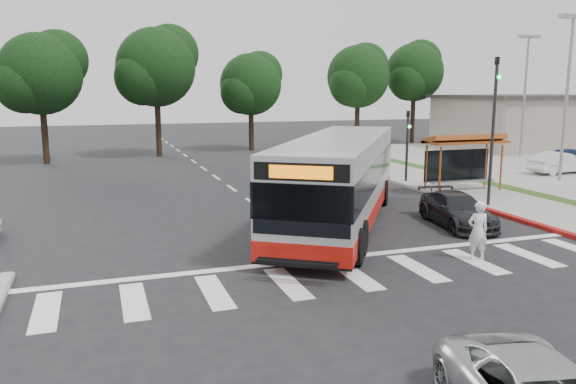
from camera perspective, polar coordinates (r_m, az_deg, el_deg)
name	(u,v)px	position (r m, az deg, el deg)	size (l,w,h in m)	color
ground	(295,233)	(20.41, 0.74, -4.19)	(140.00, 140.00, 0.00)	black
sidewalk_east	(432,182)	(32.33, 14.46, 1.00)	(4.00, 40.00, 0.12)	gray
curb_east	(401,184)	(31.28, 11.39, 0.84)	(0.30, 40.00, 0.15)	#9E9991
curb_east_red	(535,224)	(23.37, 23.82, -3.02)	(0.32, 6.00, 0.15)	maroon
parking_lot	(572,168)	(41.51, 26.90, 2.19)	(18.00, 36.00, 0.10)	gray
commercial_building	(529,123)	(54.78, 23.26, 6.44)	(14.00, 10.00, 4.40)	#A5988A
building_roof_cap	(531,97)	(54.71, 23.43, 8.89)	(14.60, 10.60, 0.30)	#383330
crosswalk_ladder	(355,275)	(15.98, 6.85, -8.39)	(18.00, 2.60, 0.01)	silver
bus_shelter	(464,146)	(29.57, 17.41, 4.49)	(4.20, 1.60, 2.86)	#994819
traffic_signal_ne_tall	(494,119)	(25.88, 20.17, 6.96)	(0.18, 0.37, 6.50)	black
traffic_signal_ne_short	(407,139)	(31.71, 12.04, 5.32)	(0.18, 0.37, 4.00)	black
lot_light_front	(568,75)	(34.84, 26.60, 10.55)	(1.90, 0.35, 9.01)	gray
lot_light_mid	(526,79)	(46.24, 23.00, 10.50)	(1.90, 0.35, 9.01)	gray
tree_ne_a	(359,76)	(51.93, 7.18, 11.65)	(6.16, 5.74, 9.30)	black
tree_ne_b	(415,71)	(57.06, 12.76, 11.88)	(6.16, 5.74, 10.02)	black
tree_north_a	(157,66)	(44.96, -13.18, 12.36)	(6.60, 6.15, 10.17)	black
tree_north_b	(251,83)	(48.37, -3.75, 10.95)	(5.72, 5.33, 8.43)	black
tree_north_c	(41,73)	(42.80, -23.77, 11.04)	(6.16, 5.74, 9.30)	black
transit_bus	(340,181)	(21.47, 5.26, 1.09)	(2.83, 13.06, 3.37)	#B5B8BA
pedestrian	(478,231)	(17.97, 18.73, -3.76)	(0.66, 0.44, 1.82)	silver
dark_sedan	(457,210)	(22.32, 16.78, -1.74)	(1.73, 4.26, 1.24)	black
parked_car_1	(560,163)	(37.97, 25.87, 2.69)	(1.38, 3.97, 1.31)	silver
parked_car_3	(563,158)	(41.30, 26.12, 3.11)	(1.63, 4.02, 1.17)	#141F46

